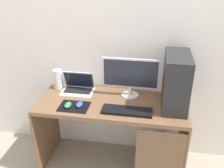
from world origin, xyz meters
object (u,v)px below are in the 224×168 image
speaker (58,79)px  pc_tower (176,81)px  mouse_right (68,105)px  monitor (130,76)px  keyboard (127,111)px  mouse_left (79,104)px  laptop (78,88)px

speaker → pc_tower: bearing=-8.0°
speaker → mouse_right: bearing=-58.3°
monitor → keyboard: 0.34m
pc_tower → mouse_left: size_ratio=4.88×
laptop → speaker: size_ratio=1.55×
monitor → mouse_right: monitor is taller
laptop → mouse_right: 0.30m
mouse_left → pc_tower: bearing=10.9°
keyboard → mouse_left: (-0.42, 0.02, 0.01)m
monitor → laptop: size_ratio=1.71×
mouse_left → laptop: bearing=108.4°
laptop → mouse_left: laptop is taller
mouse_right → monitor: bearing=29.6°
keyboard → laptop: bearing=149.8°
monitor → mouse_right: (-0.51, -0.29, -0.18)m
monitor → keyboard: (0.01, -0.28, -0.19)m
monitor → mouse_left: (-0.41, -0.26, -0.18)m
laptop → speaker: laptop is taller
monitor → keyboard: bearing=-88.6°
keyboard → mouse_right: (-0.51, -0.01, 0.01)m
pc_tower → keyboard: pc_tower is taller
pc_tower → laptop: (-0.90, 0.12, -0.19)m
pc_tower → mouse_left: 0.85m
speaker → keyboard: (0.72, -0.33, -0.09)m
mouse_left → mouse_right: 0.10m
speaker → mouse_left: speaker is taller
monitor → mouse_left: monitor is taller
laptop → mouse_left: (0.09, -0.28, -0.02)m
monitor → speaker: monitor is taller
speaker → mouse_left: 0.44m
pc_tower → monitor: size_ratio=0.91×
mouse_left → mouse_right: same height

